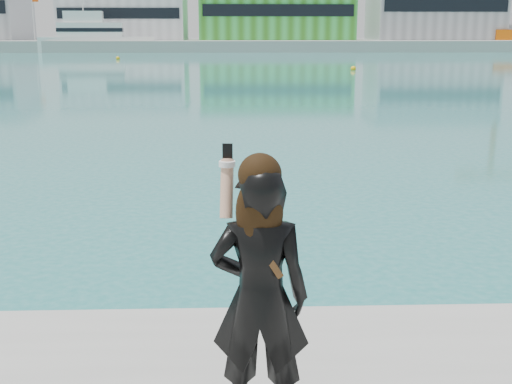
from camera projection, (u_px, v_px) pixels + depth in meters
far_quay at (236, 45)px, 131.33m from camera, size 320.00×40.00×2.00m
warehouse_white at (125, 15)px, 127.22m from camera, size 24.48×15.35×9.50m
warehouse_green at (276, 13)px, 128.14m from camera, size 30.60×16.36×10.50m
warehouse_grey_right at (434, 8)px, 129.01m from camera, size 25.50×15.35×12.50m
flagpole_left at (34, 15)px, 119.95m from camera, size 1.28×0.16×8.00m
flagpole_right at (352, 16)px, 122.03m from camera, size 1.28×0.16×8.00m
motor_yacht at (94, 37)px, 114.38m from camera, size 20.52×7.97×9.33m
buoy_near at (353, 70)px, 59.75m from camera, size 0.50×0.50×0.50m
buoy_far at (118, 59)px, 83.98m from camera, size 0.50×0.50×0.50m
woman at (260, 290)px, 4.21m from camera, size 0.69×0.49×1.91m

